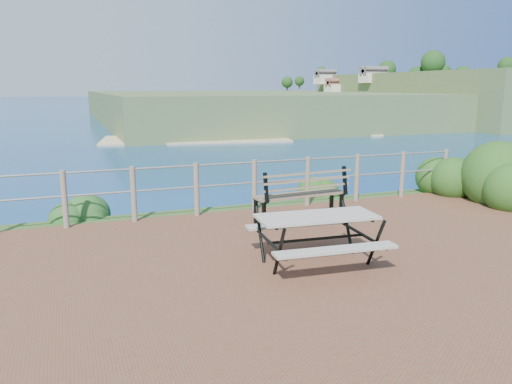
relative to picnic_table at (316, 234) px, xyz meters
The scene contains 10 objects.
ground 0.57m from the picnic_table, 41.79° to the right, with size 10.00×7.00×0.12m, color brown.
ocean 199.76m from the picnic_table, 89.92° to the left, with size 1200.00×1200.00×0.00m, color #165686.
safety_railing 3.12m from the picnic_table, 84.98° to the left, with size 9.40×0.10×1.00m.
distant_bay 266.46m from the picnic_table, 49.42° to the left, with size 290.00×232.36×24.00m.
picnic_table is the anchor object (origin of this frame).
park_bench 2.26m from the picnic_table, 70.01° to the left, with size 1.75×0.57×0.97m.
shrub_right_front 5.50m from the picnic_table, 18.09° to the left, with size 1.55×1.55×2.19m, color #1A4515.
shrub_right_edge 5.91m from the picnic_table, 30.24° to the left, with size 1.26×1.26×1.79m, color #1A4515.
shrub_lip_west 4.91m from the picnic_table, 126.78° to the left, with size 0.84×0.84×0.60m, color #1D4F20.
shrub_lip_east 4.54m from the picnic_table, 60.83° to the left, with size 0.80×0.80×0.55m, color #1A4515.
Camera 1 is at (-3.34, -5.53, 2.39)m, focal length 35.00 mm.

